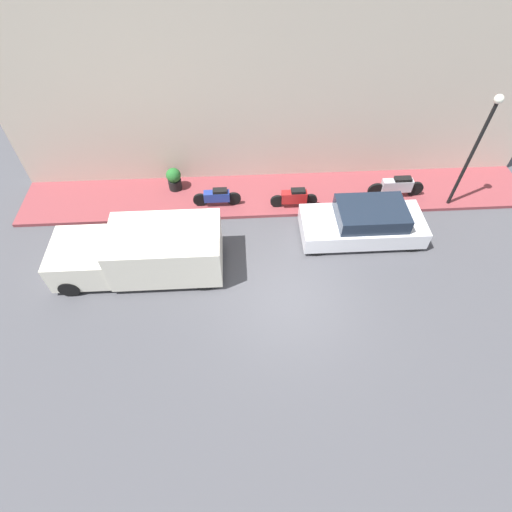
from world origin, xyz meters
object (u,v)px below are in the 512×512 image
potted_plant (174,179)px  motorcycle_red (294,197)px  delivery_van (141,252)px  motorcycle_blue (217,197)px  scooter_silver (397,186)px  parked_car (364,223)px  streetlamp (478,142)px

potted_plant → motorcycle_red: bearing=-105.7°
delivery_van → potted_plant: (3.99, -0.71, -0.27)m
motorcycle_blue → potted_plant: size_ratio=1.94×
motorcycle_red → scooter_silver: bearing=-84.8°
parked_car → scooter_silver: (1.93, -1.72, -0.03)m
delivery_van → motorcycle_blue: size_ratio=2.99×
scooter_silver → delivery_van: bearing=108.3°
motorcycle_blue → motorcycle_red: bearing=-94.4°
motorcycle_red → streetlamp: size_ratio=0.41×
parked_car → motorcycle_red: size_ratio=2.41×
parked_car → delivery_van: delivery_van is taller
potted_plant → streetlamp: bearing=-97.8°
streetlamp → potted_plant: bearing=82.2°
motorcycle_red → potted_plant: (1.29, 4.59, 0.06)m
scooter_silver → motorcycle_blue: bearing=91.2°
parked_car → scooter_silver: bearing=-41.8°
parked_car → streetlamp: bearing=-69.2°
motorcycle_red → scooter_silver: size_ratio=0.82×
motorcycle_red → motorcycle_blue: 2.91m
delivery_van → motorcycle_blue: (2.93, -2.40, -0.35)m
delivery_van → parked_car: bearing=-81.4°
potted_plant → motorcycle_blue: bearing=-122.3°
streetlamp → potted_plant: 10.90m
parked_car → delivery_van: bearing=98.6°
delivery_van → scooter_silver: 9.79m
parked_car → streetlamp: size_ratio=0.98×
streetlamp → potted_plant: streetlamp is taller
parked_car → motorcycle_red: 2.76m
delivery_van → motorcycle_red: 5.96m
motorcycle_blue → streetlamp: (-0.37, -8.88, 2.32)m
delivery_van → scooter_silver: bearing=-71.7°
parked_car → delivery_van: (-1.14, 7.57, 0.24)m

